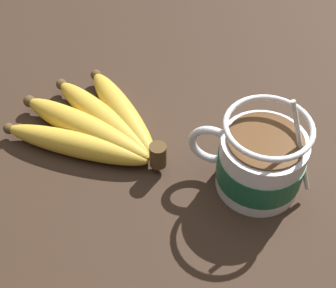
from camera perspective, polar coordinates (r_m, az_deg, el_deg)
name	(u,v)px	position (r cm, az deg, el deg)	size (l,w,h in cm)	color
table	(233,198)	(55.52, 7.98, -6.55)	(135.51, 135.51, 3.41)	#332319
coffee_mug	(260,161)	(51.99, 11.11, -2.09)	(14.06, 9.52, 13.51)	silver
banana_bunch	(97,125)	(58.57, -8.62, 2.25)	(20.96, 15.44, 4.10)	#4C381E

